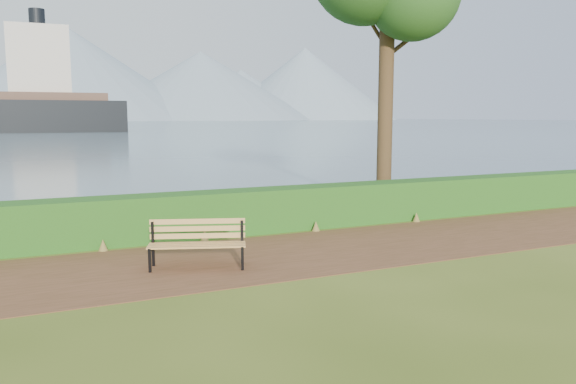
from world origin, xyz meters
name	(u,v)px	position (x,y,z in m)	size (l,w,h in m)	color
ground	(290,258)	(0.00, 0.00, 0.00)	(140.00, 140.00, 0.00)	#465618
path	(284,254)	(0.00, 0.30, 0.01)	(40.00, 3.40, 0.01)	#53361C
hedge	(244,211)	(0.00, 2.60, 0.50)	(32.00, 0.85, 1.00)	#1F4614
water	(44,123)	(0.00, 260.00, 0.01)	(700.00, 510.00, 0.00)	#42566A
mountains	(23,78)	(-9.17, 406.05, 27.70)	(585.00, 190.00, 70.00)	gray
bench	(197,240)	(-1.79, 0.08, 0.49)	(1.78, 1.03, 0.86)	black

